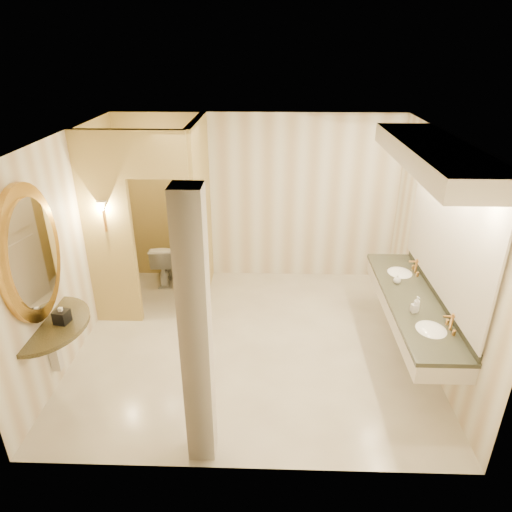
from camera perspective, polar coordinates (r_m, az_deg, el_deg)
The scene contains 16 objects.
floor at distance 6.23m, azimuth -0.49°, elevation -10.68°, with size 4.50×4.50×0.00m, color white.
ceiling at distance 5.13m, azimuth -0.60°, elevation 14.53°, with size 4.50×4.50×0.00m, color white.
wall_back at distance 7.40m, azimuth 0.09°, elevation 7.15°, with size 4.50×0.02×2.70m, color white.
wall_front at distance 3.82m, azimuth -1.77°, elevation -11.94°, with size 4.50×0.02×2.70m, color white.
wall_left at distance 6.06m, azimuth -22.32°, elevation 0.91°, with size 0.02×4.00×2.70m, color white.
wall_right at distance 5.90m, azimuth 21.86°, elevation 0.35°, with size 0.02×4.00×2.70m, color white.
toilet_closet at distance 6.56m, azimuth -10.01°, elevation 4.63°, with size 1.50×1.55×2.70m.
wall_sconce at distance 6.17m, azimuth -18.64°, elevation 5.78°, with size 0.14×0.14×0.42m.
vanity at distance 5.48m, azimuth 20.51°, elevation 1.88°, with size 0.75×2.63×2.09m.
console_shelf at distance 5.30m, azimuth -25.71°, elevation -3.24°, with size 1.14×1.14×2.02m.
pillar at distance 4.02m, azimuth -7.51°, elevation -9.96°, with size 0.25×0.25×2.70m, color beige.
tissue_box at distance 5.42m, azimuth -23.10°, elevation -6.99°, with size 0.14×0.14×0.14m, color black.
toilet at distance 7.67m, azimuth -11.33°, elevation -0.77°, with size 0.39×0.68×0.70m, color white.
soap_bottle_a at distance 5.47m, azimuth 19.21°, elevation -5.97°, with size 0.07×0.07×0.15m, color beige.
soap_bottle_b at distance 6.03m, azimuth 17.25°, elevation -2.76°, with size 0.09×0.09×0.12m, color silver.
soap_bottle_c at distance 5.48m, azimuth 19.44°, elevation -5.69°, with size 0.07×0.07×0.19m, color #C6B28C.
Camera 1 is at (0.21, -5.03, 3.66)m, focal length 32.00 mm.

